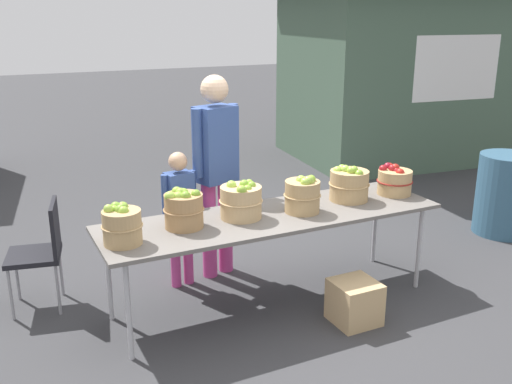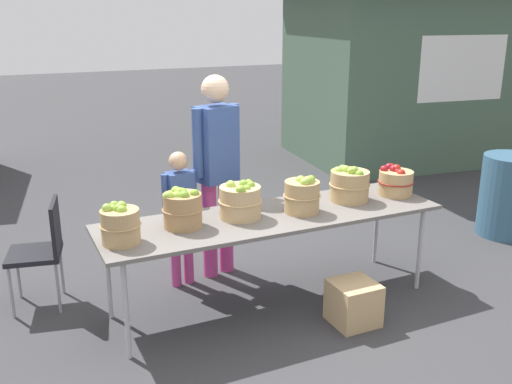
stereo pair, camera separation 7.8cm
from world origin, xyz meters
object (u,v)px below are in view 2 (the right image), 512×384
object	(u,v)px
child_customer	(180,208)
folding_chair	(43,245)
apple_basket_red_0	(395,181)
market_table	(272,219)
vendor_adult	(217,161)
apple_basket_green_4	(349,185)
produce_crate	(353,303)
trash_barrel	(510,196)
apple_basket_green_2	(240,201)
apple_basket_green_3	(302,195)
apple_basket_green_1	(182,208)
apple_basket_green_0	(120,224)

from	to	relation	value
child_customer	folding_chair	xyz separation A→B (m)	(-1.09, 0.11, -0.18)
apple_basket_red_0	folding_chair	world-z (taller)	apple_basket_red_0
market_table	vendor_adult	world-z (taller)	vendor_adult
apple_basket_green_4	produce_crate	distance (m)	0.99
trash_barrel	apple_basket_green_4	bearing A→B (deg)	-173.32
apple_basket_green_2	apple_basket_green_4	size ratio (longest dim) A/B	0.99
apple_basket_green_3	apple_basket_red_0	xyz separation A→B (m)	(0.95, 0.06, -0.02)
market_table	produce_crate	bearing A→B (deg)	-53.13
apple_basket_green_1	apple_basket_red_0	size ratio (longest dim) A/B	0.97
child_customer	apple_basket_green_3	bearing A→B (deg)	132.81
apple_basket_green_4	trash_barrel	size ratio (longest dim) A/B	0.40
market_table	apple_basket_green_4	distance (m)	0.76
apple_basket_green_1	child_customer	world-z (taller)	child_customer
apple_basket_green_3	vendor_adult	size ratio (longest dim) A/B	0.17
vendor_adult	apple_basket_green_2	bearing A→B (deg)	68.89
apple_basket_green_0	apple_basket_red_0	size ratio (longest dim) A/B	0.93
apple_basket_green_2	vendor_adult	bearing A→B (deg)	84.33
apple_basket_green_3	produce_crate	xyz separation A→B (m)	(0.17, -0.51, -0.72)
market_table	apple_basket_green_4	world-z (taller)	apple_basket_green_4
apple_basket_green_3	apple_basket_green_1	bearing A→B (deg)	174.96
apple_basket_green_0	market_table	bearing A→B (deg)	3.50
apple_basket_green_3	child_customer	bearing A→B (deg)	139.89
market_table	produce_crate	size ratio (longest dim) A/B	8.25
apple_basket_green_3	apple_basket_red_0	size ratio (longest dim) A/B	0.99
apple_basket_green_1	trash_barrel	bearing A→B (deg)	4.18
apple_basket_green_2	apple_basket_red_0	xyz separation A→B (m)	(1.43, -0.03, -0.02)
apple_basket_red_0	apple_basket_green_3	bearing A→B (deg)	-176.26
apple_basket_green_4	apple_basket_red_0	world-z (taller)	apple_basket_green_4
apple_basket_green_0	apple_basket_red_0	xyz separation A→B (m)	(2.37, 0.09, -0.02)
produce_crate	market_table	bearing A→B (deg)	126.87
folding_chair	trash_barrel	xyz separation A→B (m)	(4.56, -0.42, -0.08)
apple_basket_green_4	child_customer	world-z (taller)	child_customer
apple_basket_green_1	folding_chair	size ratio (longest dim) A/B	0.35
apple_basket_red_0	folding_chair	distance (m)	2.93
folding_chair	market_table	bearing A→B (deg)	77.78
produce_crate	child_customer	bearing A→B (deg)	129.35
folding_chair	child_customer	bearing A→B (deg)	96.06
apple_basket_green_2	vendor_adult	world-z (taller)	vendor_adult
folding_chair	apple_basket_green_2	bearing A→B (deg)	75.68
apple_basket_green_1	vendor_adult	xyz separation A→B (m)	(0.53, 0.66, 0.15)
apple_basket_green_0	apple_basket_green_2	size ratio (longest dim) A/B	0.86
apple_basket_green_4	produce_crate	xyz separation A→B (m)	(-0.33, -0.60, -0.72)
apple_basket_green_0	apple_basket_green_1	xyz separation A→B (m)	(0.48, 0.12, 0.01)
folding_chair	produce_crate	bearing A→B (deg)	69.85
apple_basket_green_2	apple_basket_green_3	size ratio (longest dim) A/B	1.09
apple_basket_green_2	child_customer	bearing A→B (deg)	117.65
produce_crate	apple_basket_green_2	bearing A→B (deg)	137.82
apple_basket_green_3	produce_crate	world-z (taller)	apple_basket_green_3
apple_basket_green_2	trash_barrel	distance (m)	3.21
apple_basket_green_4	child_customer	size ratio (longest dim) A/B	0.29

